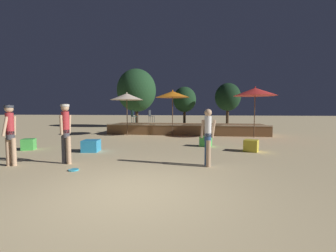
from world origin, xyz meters
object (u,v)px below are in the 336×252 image
at_px(cube_seat_0, 29,144).
at_px(person_0, 66,130).
at_px(frisbee_disc, 74,170).
at_px(patio_umbrella_2, 255,92).
at_px(bistro_chair_1, 133,115).
at_px(bistro_chair_0, 151,115).
at_px(background_tree_1, 137,90).
at_px(person_2, 10,131).
at_px(person_1, 208,136).
at_px(cube_seat_2, 251,146).
at_px(cube_seat_1, 206,141).
at_px(patio_umbrella_0, 127,97).
at_px(patio_umbrella_1, 173,94).
at_px(cube_seat_3, 91,146).
at_px(background_tree_2, 228,97).
at_px(background_tree_0, 185,100).

relative_size(cube_seat_0, person_0, 0.33).
bearing_deg(frisbee_disc, patio_umbrella_2, 51.69).
xyz_separation_m(cube_seat_0, bistro_chair_1, (2.26, 7.04, 1.03)).
bearing_deg(bistro_chair_0, background_tree_1, 41.56).
height_order(person_0, person_2, person_0).
bearing_deg(background_tree_1, person_1, -66.22).
bearing_deg(cube_seat_2, cube_seat_1, 150.58).
xyz_separation_m(patio_umbrella_0, patio_umbrella_1, (2.88, 0.18, 0.13)).
distance_m(cube_seat_3, person_1, 4.79).
distance_m(patio_umbrella_1, cube_seat_3, 6.64).
xyz_separation_m(patio_umbrella_1, bistro_chair_1, (-2.95, 1.35, -1.33)).
bearing_deg(background_tree_1, cube_seat_3, -81.86).
xyz_separation_m(frisbee_disc, background_tree_2, (6.04, 17.85, 2.87)).
xyz_separation_m(person_2, bistro_chair_0, (1.77, 10.52, 0.24)).
relative_size(cube_seat_1, background_tree_1, 0.11).
xyz_separation_m(patio_umbrella_0, background_tree_2, (7.28, 9.68, 0.44)).
bearing_deg(bistro_chair_1, bistro_chair_0, -84.71).
height_order(person_0, bistro_chair_0, person_0).
bearing_deg(cube_seat_0, background_tree_2, 57.68).
distance_m(person_1, background_tree_0, 18.24).
distance_m(cube_seat_3, frisbee_disc, 2.80).
bearing_deg(cube_seat_3, frisbee_disc, -72.08).
distance_m(patio_umbrella_2, background_tree_1, 11.51).
height_order(person_2, frisbee_disc, person_2).
xyz_separation_m(person_0, background_tree_2, (6.68, 17.15, 1.86)).
relative_size(background_tree_0, background_tree_1, 0.75).
bearing_deg(patio_umbrella_2, patio_umbrella_0, -179.70).
bearing_deg(cube_seat_1, person_1, -90.39).
bearing_deg(cube_seat_1, background_tree_0, 97.93).
distance_m(person_1, background_tree_1, 15.67).
relative_size(cube_seat_3, bistro_chair_0, 0.77).
relative_size(cube_seat_0, background_tree_2, 0.14).
bearing_deg(person_1, background_tree_2, -22.81).
height_order(patio_umbrella_2, cube_seat_2, patio_umbrella_2).
height_order(cube_seat_1, cube_seat_3, cube_seat_3).
xyz_separation_m(person_2, background_tree_0, (3.67, 18.83, 1.72)).
xyz_separation_m(cube_seat_2, background_tree_2, (0.69, 14.24, 2.67)).
distance_m(patio_umbrella_1, background_tree_0, 10.71).
height_order(patio_umbrella_2, bistro_chair_0, patio_umbrella_2).
bearing_deg(bistro_chair_1, cube_seat_1, -176.73).
xyz_separation_m(cube_seat_3, background_tree_2, (6.90, 15.19, 2.67)).
bearing_deg(background_tree_1, cube_seat_2, -55.32).
xyz_separation_m(patio_umbrella_1, background_tree_0, (-0.04, 10.71, 0.15)).
relative_size(bistro_chair_0, frisbee_disc, 3.38).
bearing_deg(cube_seat_0, person_0, -33.74).
xyz_separation_m(person_1, frisbee_disc, (-3.59, -1.01, -0.87)).
distance_m(person_1, bistro_chair_1, 9.97).
relative_size(background_tree_0, background_tree_2, 0.96).
bearing_deg(cube_seat_3, cube_seat_0, -179.87).
distance_m(cube_seat_2, person_2, 8.20).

